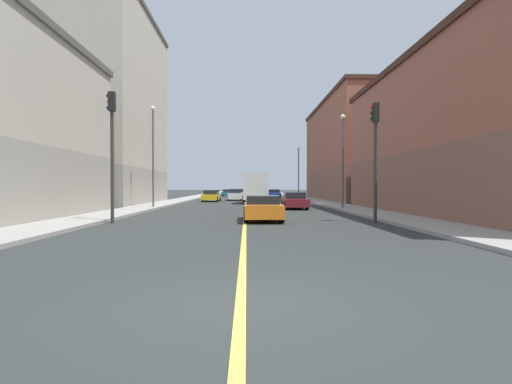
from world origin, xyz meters
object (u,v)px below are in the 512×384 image
object	(u,v)px
building_left_mid	(358,151)
car_orange	(263,208)
street_lamp_right_near	(153,146)
car_white	(235,195)
car_yellow	(211,196)
building_left_near	(483,135)
car_teal	(228,193)
traffic_light_left_near	(375,145)
street_lamp_left_near	(343,151)
building_right_midblock	(103,109)
car_blue	(274,194)
car_maroon	(294,201)
car_silver	(238,194)
street_lamp_left_far	(299,167)
traffic_light_right_near	(112,139)
box_truck	(255,188)

from	to	relation	value
building_left_mid	car_orange	xyz separation A→B (m)	(-12.89, -30.25, -5.42)
street_lamp_right_near	car_white	distance (m)	20.00
car_yellow	car_white	xyz separation A→B (m)	(2.55, 3.62, 0.04)
building_left_near	car_yellow	distance (m)	30.03
car_teal	traffic_light_left_near	bearing A→B (deg)	-80.31
street_lamp_left_near	traffic_light_left_near	bearing A→B (deg)	-95.25
street_lamp_left_near	building_left_mid	bearing A→B (deg)	72.18
building_right_midblock	car_blue	bearing A→B (deg)	46.30
street_lamp_right_near	car_orange	size ratio (longest dim) A/B	1.78
street_lamp_right_near	car_maroon	distance (m)	11.76
street_lamp_left_near	car_silver	size ratio (longest dim) A/B	1.72
car_teal	street_lamp_left_far	bearing A→B (deg)	-60.07
street_lamp_left_near	car_white	distance (m)	22.68
traffic_light_right_near	car_yellow	bearing A→B (deg)	85.36
building_left_near	street_lamp_left_near	bearing A→B (deg)	133.81
building_right_midblock	street_lamp_right_near	distance (m)	11.30
car_orange	car_maroon	bearing A→B (deg)	75.48
car_orange	car_yellow	bearing A→B (deg)	100.20
street_lamp_right_near	car_maroon	bearing A→B (deg)	-3.97
car_orange	car_maroon	size ratio (longest dim) A/B	0.97
car_silver	car_orange	bearing A→B (deg)	-87.04
traffic_light_right_near	car_orange	size ratio (longest dim) A/B	1.39
street_lamp_right_near	box_truck	distance (m)	12.89
car_orange	building_left_mid	bearing A→B (deg)	66.92
car_blue	box_truck	distance (m)	17.49
street_lamp_right_near	car_blue	world-z (taller)	street_lamp_right_near
car_maroon	box_truck	size ratio (longest dim) A/B	0.69
box_truck	street_lamp_right_near	bearing A→B (deg)	-130.87
street_lamp_right_near	car_silver	distance (m)	29.90
car_white	box_truck	distance (m)	9.59
street_lamp_right_near	car_silver	bearing A→B (deg)	78.33
building_left_near	street_lamp_left_far	bearing A→B (deg)	101.19
street_lamp_right_near	street_lamp_left_far	world-z (taller)	street_lamp_right_near
building_right_midblock	car_white	bearing A→B (deg)	40.58
traffic_light_left_near	car_orange	world-z (taller)	traffic_light_left_near
car_orange	car_yellow	size ratio (longest dim) A/B	0.99
car_yellow	car_maroon	bearing A→B (deg)	-64.09
traffic_light_left_near	building_left_mid	bearing A→B (deg)	76.46
traffic_light_left_near	car_orange	bearing A→B (deg)	166.53
building_left_mid	car_teal	xyz separation A→B (m)	(-17.11, 24.22, -5.44)
traffic_light_left_near	street_lamp_left_near	size ratio (longest dim) A/B	0.82
building_left_near	car_maroon	size ratio (longest dim) A/B	5.62
street_lamp_right_near	street_lamp_left_far	size ratio (longest dim) A/B	1.12
car_maroon	box_truck	bearing A→B (deg)	105.30
building_right_midblock	street_lamp_right_near	size ratio (longest dim) A/B	2.36
car_teal	car_white	xyz separation A→B (m)	(1.94, -24.00, 0.08)
building_right_midblock	car_maroon	world-z (taller)	building_right_midblock
traffic_light_left_near	street_lamp_left_far	xyz separation A→B (m)	(1.02, 37.44, 0.69)
traffic_light_left_near	street_lamp_left_far	size ratio (longest dim) A/B	0.81
building_left_near	car_blue	bearing A→B (deg)	105.46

